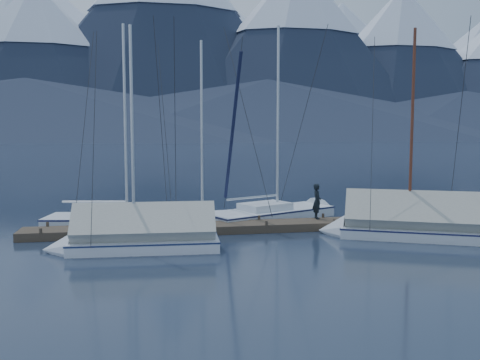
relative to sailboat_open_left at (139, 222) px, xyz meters
name	(u,v)px	position (x,y,z in m)	size (l,w,h in m)	color
ground	(249,241)	(4.30, -3.90, -0.17)	(1000.00, 1000.00, 0.00)	black
mountain_range	(155,59)	(8.42, 366.54, 58.48)	(877.00, 584.00, 150.50)	#475675
dock	(240,228)	(4.30, -1.90, -0.06)	(18.00, 1.50, 0.54)	#382D23
mooring_posts	(229,223)	(3.80, -1.90, 0.18)	(15.12, 1.52, 0.35)	#382D23
sailboat_open_left	(139,222)	(0.00, 0.00, 0.00)	(7.70, 3.58, 9.84)	silver
sailboat_open_mid	(213,220)	(3.37, 0.11, -0.01)	(7.13, 3.09, 9.17)	white
sailboat_open_right	(285,214)	(7.17, 1.13, 0.01)	(7.91, 5.30, 10.22)	silver
sailboat_covered_near	(405,226)	(10.62, -4.42, 0.29)	(7.31, 4.93, 9.20)	silver
sailboat_covered_far	(131,239)	(-0.22, -4.76, 0.25)	(6.31, 2.65, 8.72)	silver
person	(317,201)	(7.91, -1.45, 0.96)	(0.58, 0.38, 1.59)	black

